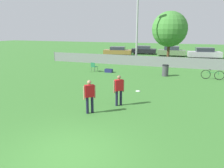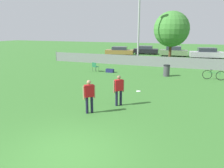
% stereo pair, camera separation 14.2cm
% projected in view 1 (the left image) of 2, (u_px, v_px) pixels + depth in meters
% --- Properties ---
extents(ground_plane, '(120.00, 120.00, 0.00)m').
position_uv_depth(ground_plane, '(68.00, 154.00, 6.90)').
color(ground_plane, '#38722D').
extents(fence_backline, '(25.87, 0.07, 1.21)m').
position_uv_depth(fence_backline, '(158.00, 62.00, 23.15)').
color(fence_backline, gray).
rests_on(fence_backline, ground_plane).
extents(light_pole, '(0.90, 0.36, 8.10)m').
position_uv_depth(light_pole, '(137.00, 20.00, 23.43)').
color(light_pole, '#9E9EA3').
rests_on(light_pole, ground_plane).
extents(tree_near_pole, '(4.09, 4.09, 5.96)m').
position_uv_depth(tree_near_pole, '(170.00, 29.00, 25.40)').
color(tree_near_pole, '#4C331E').
rests_on(tree_near_pole, ground_plane).
extents(player_defender_red, '(0.46, 0.45, 1.60)m').
position_uv_depth(player_defender_red, '(119.00, 88.00, 11.15)').
color(player_defender_red, '#191933').
rests_on(player_defender_red, ground_plane).
extents(player_thrower_red, '(0.47, 0.45, 1.60)m').
position_uv_depth(player_thrower_red, '(90.00, 94.00, 10.11)').
color(player_thrower_red, '#191933').
rests_on(player_thrower_red, ground_plane).
extents(frisbee_disc, '(0.30, 0.30, 0.03)m').
position_uv_depth(frisbee_disc, '(138.00, 91.00, 13.98)').
color(frisbee_disc, white).
rests_on(frisbee_disc, ground_plane).
extents(folding_chair_sideline, '(0.57, 0.57, 0.87)m').
position_uv_depth(folding_chair_sideline, '(94.00, 66.00, 20.41)').
color(folding_chair_sideline, '#333338').
rests_on(folding_chair_sideline, ground_plane).
extents(bicycle_sideline, '(1.71, 0.44, 0.78)m').
position_uv_depth(bicycle_sideline, '(212.00, 75.00, 17.25)').
color(bicycle_sideline, black).
rests_on(bicycle_sideline, ground_plane).
extents(trash_bin, '(0.55, 0.55, 0.97)m').
position_uv_depth(trash_bin, '(165.00, 70.00, 18.48)').
color(trash_bin, '#3F3F44').
rests_on(trash_bin, ground_plane).
extents(gear_bag_sideline, '(0.70, 0.39, 0.34)m').
position_uv_depth(gear_bag_sideline, '(109.00, 71.00, 20.18)').
color(gear_bag_sideline, navy).
rests_on(gear_bag_sideline, ground_plane).
extents(parked_car_tan, '(4.48, 2.53, 1.31)m').
position_uv_depth(parked_car_tan, '(118.00, 51.00, 33.50)').
color(parked_car_tan, black).
rests_on(parked_car_tan, ground_plane).
extents(parked_car_dark, '(4.08, 2.18, 1.32)m').
position_uv_depth(parked_car_dark, '(144.00, 50.00, 35.26)').
color(parked_car_dark, black).
rests_on(parked_car_dark, ground_plane).
extents(parked_car_olive, '(4.06, 1.95, 1.47)m').
position_uv_depth(parked_car_olive, '(172.00, 51.00, 32.50)').
color(parked_car_olive, black).
rests_on(parked_car_olive, ground_plane).
extents(parked_car_silver, '(4.59, 2.36, 1.44)m').
position_uv_depth(parked_car_silver, '(204.00, 53.00, 30.15)').
color(parked_car_silver, black).
rests_on(parked_car_silver, ground_plane).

